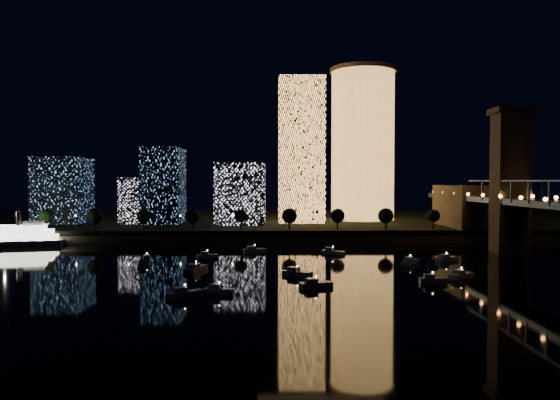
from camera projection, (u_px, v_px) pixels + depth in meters
The scene contains 9 objects.
ground at pixel (341, 279), 137.93m from camera, with size 520.00×520.00×0.00m, color black.
far_bank at pixel (303, 222), 297.72m from camera, with size 420.00×160.00×5.00m, color black.
seawall at pixel (315, 239), 219.81m from camera, with size 420.00×6.00×3.00m, color #6B5E4C.
tower_cylindrical at pixel (363, 144), 280.42m from camera, with size 34.00×34.00×77.58m.
tower_rectangular at pixel (301, 151), 264.58m from camera, with size 21.80×21.80×69.36m, color #FAA850.
midrise_blocks at pixel (146, 191), 257.86m from camera, with size 108.03×32.55×35.52m.
motorboats at pixel (302, 267), 153.39m from camera, with size 98.68×79.20×2.78m.
esplanade_trees at pixel (236, 216), 224.92m from camera, with size 165.60×6.53×8.77m.
street_lamps at pixel (232, 219), 230.93m from camera, with size 132.70×0.70×5.65m.
Camera 1 is at (-17.96, -136.84, 24.93)m, focal length 35.00 mm.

